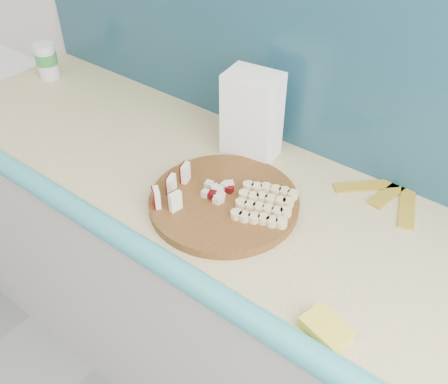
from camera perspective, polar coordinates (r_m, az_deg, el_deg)
The scene contains 10 objects.
kitchen_counter at distance 1.61m, azimuth 2.91°, elevation -13.42°, with size 2.20×0.63×0.91m.
backsplash at distance 1.35m, azimuth 11.26°, elevation 13.50°, with size 2.20×0.02×0.50m, color teal.
cutting_board at distance 1.25m, azimuth 0.00°, elevation -1.12°, with size 0.38×0.38×0.02m, color #47290F.
apple_wedges at distance 1.24m, azimuth -5.97°, elevation 0.37°, with size 0.08×0.15×0.05m.
apple_chunks at distance 1.24m, azimuth -1.04°, elevation -0.16°, with size 0.06×0.06×0.02m.
banana_slices at distance 1.22m, azimuth 4.65°, elevation -1.34°, with size 0.17×0.17×0.02m.
flour_bag at distance 1.37m, azimuth 3.22°, elevation 8.65°, with size 0.14×0.10×0.25m, color white.
canister at distance 1.93m, azimuth -19.61°, elevation 14.00°, with size 0.08×0.08×0.12m.
sponge at distance 1.01m, azimuth 11.57°, elevation -15.07°, with size 0.09×0.06×0.03m, color yellow.
banana_peel at distance 1.35m, azimuth 18.24°, elevation -0.25°, with size 0.24×0.21×0.01m.
Camera 1 is at (0.63, 0.69, 1.74)m, focal length 40.00 mm.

